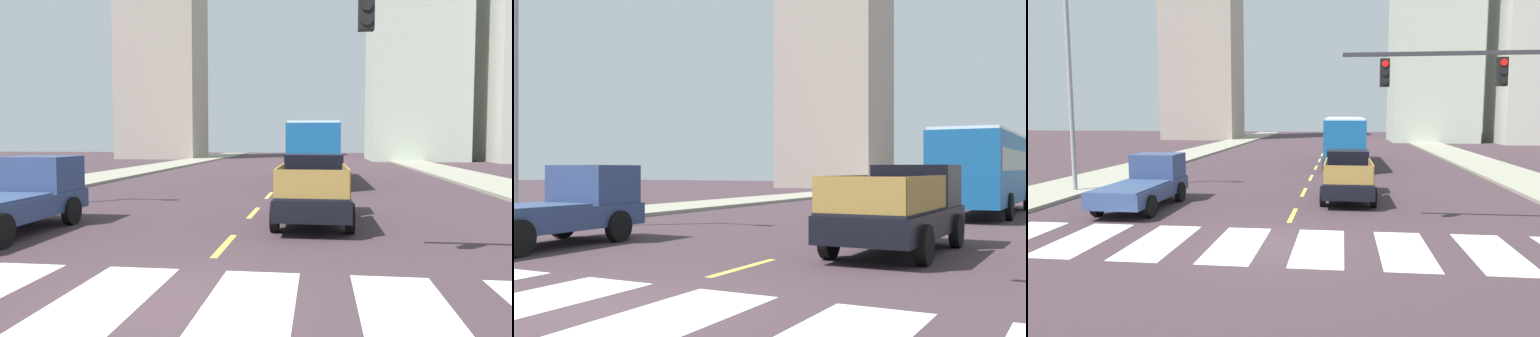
{
  "view_description": "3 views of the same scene",
  "coord_description": "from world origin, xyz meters",
  "views": [
    {
      "loc": [
        2.15,
        -6.85,
        2.46
      ],
      "look_at": [
        0.19,
        8.14,
        1.54
      ],
      "focal_mm": 33.89,
      "sensor_mm": 36.0,
      "label": 1
    },
    {
      "loc": [
        5.89,
        -6.17,
        1.86
      ],
      "look_at": [
        -0.54,
        6.11,
        1.87
      ],
      "focal_mm": 43.84,
      "sensor_mm": 36.0,
      "label": 2
    },
    {
      "loc": [
        1.73,
        -12.71,
        3.65
      ],
      "look_at": [
        -0.64,
        6.67,
        1.37
      ],
      "focal_mm": 33.51,
      "sensor_mm": 36.0,
      "label": 3
    }
  ],
  "objects": [
    {
      "name": "streetlight_left",
      "position": [
        -10.21,
        7.54,
        4.97
      ],
      "size": [
        2.2,
        0.28,
        9.0
      ],
      "color": "gray",
      "rests_on": "ground"
    },
    {
      "name": "crosswalk_stripe_5",
      "position": [
        3.41,
        0.0,
        0.0
      ],
      "size": [
        1.36,
        3.75,
        0.01
      ],
      "primitive_type": "cube",
      "color": "silver",
      "rests_on": "ground"
    },
    {
      "name": "lane_dash_5",
      "position": [
        0.0,
        29.0,
        0.0
      ],
      "size": [
        0.16,
        2.4,
        0.01
      ],
      "primitive_type": "cube",
      "color": "#D9C648",
      "rests_on": "ground"
    },
    {
      "name": "lane_dash_6",
      "position": [
        0.0,
        34.0,
        0.0
      ],
      "size": [
        0.16,
        2.4,
        0.01
      ],
      "primitive_type": "cube",
      "color": "#D9C648",
      "rests_on": "ground"
    },
    {
      "name": "city_bus",
      "position": [
        1.87,
        20.66,
        1.95
      ],
      "size": [
        2.72,
        10.8,
        3.32
      ],
      "rotation": [
        0.0,
        0.0,
        -0.01
      ],
      "color": "#155491",
      "rests_on": "ground"
    },
    {
      "name": "sidewalk_left",
      "position": [
        -11.41,
        18.0,
        0.07
      ],
      "size": [
        3.64,
        110.0,
        0.15
      ],
      "primitive_type": "cube",
      "color": "gray",
      "rests_on": "ground"
    },
    {
      "name": "traffic_signal_gantry",
      "position": [
        7.47,
        2.22,
        4.18
      ],
      "size": [
        8.57,
        0.27,
        6.0
      ],
      "color": "#2D2D33",
      "rests_on": "ground"
    },
    {
      "name": "lane_dash_2",
      "position": [
        0.0,
        14.0,
        0.0
      ],
      "size": [
        0.16,
        2.4,
        0.01
      ],
      "primitive_type": "cube",
      "color": "#D9C648",
      "rests_on": "ground"
    },
    {
      "name": "lane_dash_1",
      "position": [
        0.0,
        9.0,
        0.0
      ],
      "size": [
        0.16,
        2.4,
        0.01
      ],
      "primitive_type": "cube",
      "color": "#D9C648",
      "rests_on": "ground"
    },
    {
      "name": "crosswalk_stripe_6",
      "position": [
        5.68,
        0.0,
        0.0
      ],
      "size": [
        1.36,
        3.75,
        0.01
      ],
      "primitive_type": "cube",
      "color": "silver",
      "rests_on": "ground"
    },
    {
      "name": "pickup_dark",
      "position": [
        -5.88,
        5.06,
        0.92
      ],
      "size": [
        2.18,
        5.2,
        1.96
      ],
      "rotation": [
        0.0,
        0.0,
        0.01
      ],
      "color": "navy",
      "rests_on": "ground"
    },
    {
      "name": "ground_plane",
      "position": [
        0.0,
        0.0,
        0.0
      ],
      "size": [
        160.0,
        160.0,
        0.0
      ],
      "primitive_type": "plane",
      "color": "#3F2E35"
    },
    {
      "name": "lane_dash_7",
      "position": [
        0.0,
        39.0,
        0.0
      ],
      "size": [
        0.16,
        2.4,
        0.01
      ],
      "primitive_type": "cube",
      "color": "#D9C648",
      "rests_on": "ground"
    },
    {
      "name": "crosswalk_stripe_4",
      "position": [
        1.14,
        0.0,
        0.0
      ],
      "size": [
        1.36,
        3.75,
        0.01
      ],
      "primitive_type": "cube",
      "color": "silver",
      "rests_on": "ground"
    },
    {
      "name": "lane_dash_0",
      "position": [
        0.0,
        4.0,
        0.0
      ],
      "size": [
        0.16,
        2.4,
        0.01
      ],
      "primitive_type": "cube",
      "color": "#D9C648",
      "rests_on": "ground"
    },
    {
      "name": "sidewalk_right",
      "position": [
        11.41,
        18.0,
        0.07
      ],
      "size": [
        3.64,
        110.0,
        0.15
      ],
      "primitive_type": "cube",
      "color": "gray",
      "rests_on": "ground"
    },
    {
      "name": "crosswalk_stripe_2",
      "position": [
        -3.41,
        0.0,
        0.0
      ],
      "size": [
        1.36,
        3.75,
        0.01
      ],
      "primitive_type": "cube",
      "color": "silver",
      "rests_on": "ground"
    },
    {
      "name": "lane_dash_4",
      "position": [
        0.0,
        24.0,
        0.0
      ],
      "size": [
        0.16,
        2.4,
        0.01
      ],
      "primitive_type": "cube",
      "color": "#D9C648",
      "rests_on": "ground"
    },
    {
      "name": "crosswalk_stripe_1",
      "position": [
        -5.68,
        0.0,
        0.0
      ],
      "size": [
        1.36,
        3.75,
        0.01
      ],
      "primitive_type": "cube",
      "color": "silver",
      "rests_on": "ground"
    },
    {
      "name": "crosswalk_stripe_3",
      "position": [
        -1.14,
        0.0,
        0.0
      ],
      "size": [
        1.36,
        3.75,
        0.01
      ],
      "primitive_type": "cube",
      "color": "silver",
      "rests_on": "ground"
    },
    {
      "name": "pickup_stakebed",
      "position": [
        1.98,
        7.79,
        0.94
      ],
      "size": [
        2.18,
        5.2,
        1.96
      ],
      "rotation": [
        0.0,
        0.0,
        -0.01
      ],
      "color": "black",
      "rests_on": "ground"
    },
    {
      "name": "block_mid_left",
      "position": [
        -17.66,
        53.13,
        17.58
      ],
      "size": [
        9.84,
        8.21,
        35.16
      ],
      "primitive_type": "cube",
      "color": "#A09286",
      "rests_on": "ground"
    },
    {
      "name": "lane_dash_3",
      "position": [
        0.0,
        19.0,
        0.0
      ],
      "size": [
        0.16,
        2.4,
        0.01
      ],
      "primitive_type": "cube",
      "color": "#D9C648",
      "rests_on": "ground"
    },
    {
      "name": "block_mid_right",
      "position": [
        23.66,
        48.09,
        11.25
      ],
      "size": [
        7.39,
        9.09,
        22.51
      ],
      "primitive_type": "cube",
      "color": "#B3B1A5",
      "rests_on": "ground"
    }
  ]
}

